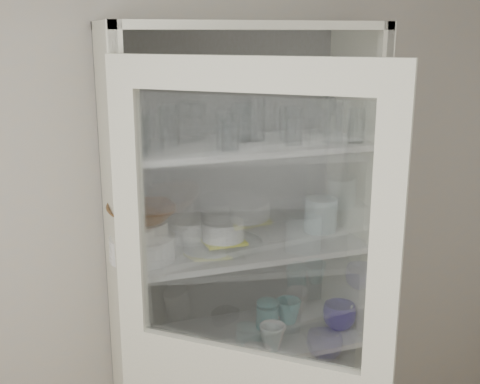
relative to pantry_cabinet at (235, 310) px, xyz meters
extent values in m
cube|color=#BBB9B3|center=(-0.20, 0.16, 0.36)|extent=(3.60, 0.02, 2.60)
cube|color=silver|center=(-0.48, -0.06, 0.11)|extent=(0.03, 0.45, 2.10)
cube|color=silver|center=(0.48, -0.06, 0.11)|extent=(0.03, 0.45, 2.10)
cube|color=gray|center=(0.00, 0.15, 0.11)|extent=(1.00, 0.03, 2.10)
cube|color=silver|center=(0.00, -0.06, 1.14)|extent=(1.00, 0.45, 0.03)
cube|color=silver|center=(0.00, -0.08, -0.09)|extent=(0.94, 0.42, 0.02)
cube|color=silver|center=(0.00, -0.08, 0.31)|extent=(0.94, 0.42, 0.02)
cube|color=silver|center=(0.00, -0.08, 0.71)|extent=(0.94, 0.42, 0.02)
cube|color=silver|center=(-0.16, -0.58, 1.01)|extent=(0.71, 0.62, 0.10)
cube|color=silver|center=(-0.47, -0.32, 0.56)|extent=(0.09, 0.09, 0.80)
cube|color=silver|center=(0.15, -0.85, 0.56)|extent=(0.09, 0.09, 0.80)
cube|color=silver|center=(-0.16, -0.58, 0.56)|extent=(0.55, 0.48, 0.78)
cylinder|color=silver|center=(-0.41, -0.20, 0.79)|extent=(0.09, 0.09, 0.13)
cylinder|color=silver|center=(-0.41, -0.20, 0.78)|extent=(0.08, 0.08, 0.13)
cylinder|color=silver|center=(-0.10, -0.17, 0.79)|extent=(0.07, 0.07, 0.13)
cylinder|color=silver|center=(-0.09, -0.22, 0.78)|extent=(0.08, 0.08, 0.12)
cylinder|color=silver|center=(0.17, -0.17, 0.79)|extent=(0.08, 0.08, 0.14)
cylinder|color=silver|center=(0.32, -0.19, 0.80)|extent=(0.09, 0.09, 0.15)
cylinder|color=silver|center=(0.41, -0.21, 0.78)|extent=(0.08, 0.08, 0.13)
cylinder|color=silver|center=(-0.27, -0.06, 0.80)|extent=(0.10, 0.10, 0.15)
cylinder|color=silver|center=(-0.37, -0.06, 0.78)|extent=(0.07, 0.07, 0.13)
cylinder|color=silver|center=(0.01, -0.04, 0.80)|extent=(0.09, 0.09, 0.15)
cylinder|color=silver|center=(0.07, -0.04, 0.80)|extent=(0.09, 0.09, 0.15)
cylinder|color=silver|center=(0.19, -0.07, 0.79)|extent=(0.07, 0.07, 0.14)
cylinder|color=white|center=(-0.39, -0.11, 0.36)|extent=(0.24, 0.24, 0.08)
cylinder|color=white|center=(-0.17, 0.05, 0.36)|extent=(0.20, 0.20, 0.08)
cylinder|color=silver|center=(-0.39, -0.11, 0.43)|extent=(0.21, 0.21, 0.06)
imported|color=brown|center=(-0.39, -0.11, 0.49)|extent=(0.26, 0.26, 0.06)
cylinder|color=silver|center=(-0.08, -0.08, 0.33)|extent=(0.40, 0.40, 0.02)
cube|color=yellow|center=(-0.08, -0.08, 0.34)|extent=(0.15, 0.15, 0.01)
cylinder|color=white|center=(-0.08, -0.08, 0.39)|extent=(0.19, 0.19, 0.07)
cylinder|color=#ABC0C3|center=(0.36, -0.04, 0.39)|extent=(0.13, 0.13, 0.14)
imported|color=navy|center=(0.41, -0.15, -0.03)|extent=(0.18, 0.18, 0.11)
imported|color=teal|center=(0.23, -0.03, -0.03)|extent=(0.11, 0.11, 0.10)
imported|color=white|center=(0.08, -0.21, -0.03)|extent=(0.13, 0.13, 0.10)
cylinder|color=teal|center=(0.13, -0.04, -0.03)|extent=(0.09, 0.09, 0.09)
ellipsoid|color=teal|center=(0.13, -0.04, 0.02)|extent=(0.09, 0.09, 0.02)
cylinder|color=#AAA9B6|center=(-0.23, -0.15, -0.06)|extent=(0.09, 0.09, 0.04)
cylinder|color=white|center=(-0.41, -0.04, -0.02)|extent=(0.10, 0.10, 0.11)
camera|label=1|loc=(-0.75, -2.17, 1.12)|focal=45.00mm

